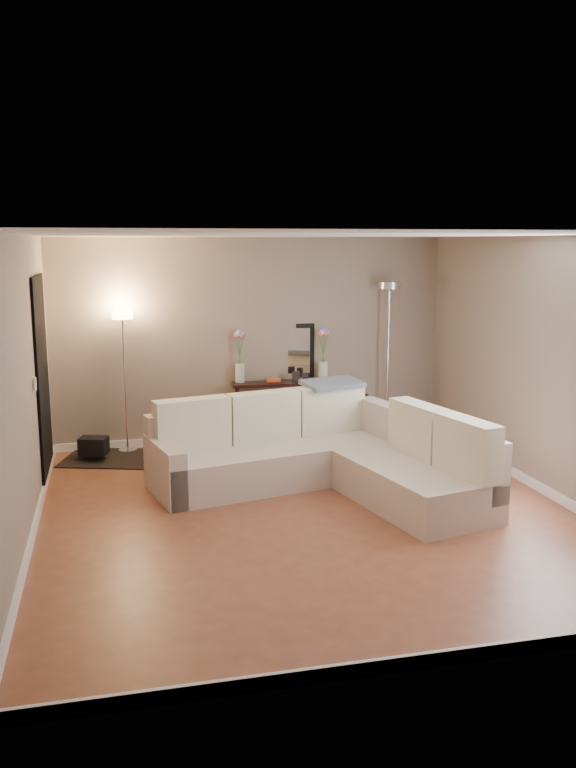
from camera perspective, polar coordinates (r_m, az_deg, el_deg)
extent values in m
cube|color=#955136|center=(7.24, 1.49, -9.78)|extent=(5.00, 5.50, 0.01)
cube|color=white|center=(6.78, 1.60, 11.34)|extent=(5.00, 5.50, 0.01)
cube|color=gray|center=(9.56, -2.74, 3.30)|extent=(5.00, 0.02, 2.60)
cube|color=gray|center=(4.36, 11.00, -5.88)|extent=(5.00, 0.02, 2.60)
cube|color=gray|center=(6.71, -19.64, -0.48)|extent=(0.02, 5.50, 2.60)
cube|color=gray|center=(7.92, 19.39, 1.16)|extent=(0.02, 5.50, 2.60)
cube|color=white|center=(9.77, -2.64, -4.00)|extent=(5.00, 0.03, 0.10)
cube|color=white|center=(4.88, 10.32, -20.02)|extent=(5.00, 0.03, 0.10)
cube|color=white|center=(7.04, -18.79, -10.50)|extent=(0.03, 5.50, 0.10)
cube|color=white|center=(8.19, 18.70, -7.50)|extent=(0.03, 5.50, 0.10)
cube|color=black|center=(8.41, -18.17, 0.38)|extent=(0.02, 1.20, 2.20)
cube|color=white|center=(7.56, -18.71, 0.00)|extent=(0.02, 0.08, 0.12)
cube|color=beige|center=(8.07, -0.79, -6.03)|extent=(2.79, 1.47, 0.41)
cube|color=beige|center=(8.31, -1.85, -3.50)|extent=(2.64, 0.78, 0.57)
cube|color=beige|center=(7.63, -9.36, -6.54)|extent=(0.38, 0.94, 0.57)
cube|color=beige|center=(7.44, 9.60, -7.65)|extent=(1.25, 1.80, 0.41)
cube|color=beige|center=(7.92, 9.85, -4.37)|extent=(0.75, 2.54, 0.57)
cube|color=#F3ECC6|center=(7.86, -7.32, -3.03)|extent=(0.83, 0.39, 0.53)
cube|color=#F3ECC6|center=(8.15, -1.86, -2.45)|extent=(0.83, 0.39, 0.53)
cube|color=#F3ECC6|center=(8.51, 3.18, -1.90)|extent=(0.83, 0.39, 0.53)
cube|color=#F3ECC6|center=(7.69, 9.87, -3.41)|extent=(0.38, 0.77, 0.53)
cube|color=#F3ECC6|center=(7.10, 13.49, -4.73)|extent=(0.38, 0.77, 0.53)
cube|color=slate|center=(8.49, 3.42, 0.04)|extent=(0.75, 0.56, 0.09)
cube|color=black|center=(9.57, -0.47, 0.08)|extent=(1.29, 0.43, 0.04)
cube|color=black|center=(9.44, -3.87, -2.52)|extent=(0.05, 0.05, 0.75)
cube|color=black|center=(9.71, -4.03, -2.15)|extent=(0.05, 0.05, 0.75)
cube|color=black|center=(9.63, 3.12, -2.25)|extent=(0.05, 0.05, 0.75)
cube|color=black|center=(9.89, 2.77, -1.90)|extent=(0.05, 0.05, 0.75)
cube|color=black|center=(9.70, -0.47, -3.34)|extent=(1.21, 0.39, 0.03)
cube|color=#BF3333|center=(9.60, -3.57, -2.83)|extent=(0.04, 0.16, 0.19)
cube|color=#3359A5|center=(9.61, -3.33, -2.77)|extent=(0.05, 0.16, 0.21)
cube|color=gold|center=(9.61, -3.05, -2.70)|extent=(0.05, 0.16, 0.23)
cube|color=#3F7F4C|center=(9.62, -2.75, -2.80)|extent=(0.06, 0.16, 0.19)
cube|color=#994C99|center=(9.62, -2.47, -2.74)|extent=(0.04, 0.16, 0.21)
cube|color=orange|center=(9.62, -2.24, -2.67)|extent=(0.05, 0.16, 0.23)
cube|color=#262626|center=(9.64, -1.96, -2.77)|extent=(0.05, 0.16, 0.19)
cube|color=#4C99B2|center=(9.64, -1.66, -2.71)|extent=(0.06, 0.16, 0.21)
cube|color=#B2A58C|center=(9.64, -1.39, -2.64)|extent=(0.04, 0.16, 0.23)
cube|color=brown|center=(9.65, -1.15, -2.74)|extent=(0.05, 0.16, 0.19)
cube|color=navy|center=(9.66, -0.88, -2.68)|extent=(0.05, 0.16, 0.21)
cube|color=gold|center=(9.66, -0.57, -2.61)|extent=(0.06, 0.16, 0.23)
cube|color=black|center=(9.67, -0.63, 2.53)|extent=(0.90, 0.10, 0.71)
cube|color=white|center=(9.65, -0.61, 2.51)|extent=(0.78, 0.06, 0.59)
cube|color=#CE4C24|center=(9.52, -1.14, 0.30)|extent=(0.18, 0.13, 0.04)
cube|color=black|center=(9.54, 0.62, 0.60)|extent=(0.10, 0.03, 0.13)
cube|color=black|center=(9.56, 1.32, 0.56)|extent=(0.08, 0.02, 0.11)
cylinder|color=silver|center=(9.48, -3.69, 0.84)|extent=(0.13, 0.13, 0.24)
cylinder|color=#38722D|center=(9.43, -3.82, 2.48)|extent=(0.10, 0.01, 0.40)
sphere|color=#E5598C|center=(9.40, -3.96, 3.72)|extent=(0.07, 0.07, 0.07)
cylinder|color=#38722D|center=(9.43, -3.77, 2.54)|extent=(0.05, 0.01, 0.43)
sphere|color=white|center=(9.40, -3.85, 3.84)|extent=(0.07, 0.07, 0.07)
cylinder|color=#38722D|center=(9.43, -3.71, 2.60)|extent=(0.01, 0.01, 0.45)
sphere|color=#598CE5|center=(9.40, -3.73, 3.96)|extent=(0.07, 0.07, 0.07)
cylinder|color=#38722D|center=(9.44, -3.66, 2.48)|extent=(0.05, 0.01, 0.41)
sphere|color=#E58C4C|center=(9.41, -3.61, 3.73)|extent=(0.07, 0.07, 0.07)
cylinder|color=#38722D|center=(9.43, -3.61, 2.54)|extent=(0.10, 0.01, 0.42)
sphere|color=#D866B2|center=(9.41, -3.50, 3.85)|extent=(0.07, 0.07, 0.07)
cylinder|color=silver|center=(9.65, 2.69, 1.02)|extent=(0.13, 0.13, 0.24)
cylinder|color=#38722D|center=(9.60, 2.61, 2.64)|extent=(0.10, 0.01, 0.40)
sphere|color=#E5598C|center=(9.57, 2.50, 3.86)|extent=(0.07, 0.07, 0.07)
cylinder|color=#38722D|center=(9.60, 2.66, 2.70)|extent=(0.05, 0.01, 0.43)
sphere|color=white|center=(9.57, 2.61, 3.97)|extent=(0.07, 0.07, 0.07)
cylinder|color=#38722D|center=(9.60, 2.71, 2.76)|extent=(0.01, 0.01, 0.45)
sphere|color=#598CE5|center=(9.57, 2.72, 4.09)|extent=(0.07, 0.07, 0.07)
cylinder|color=#38722D|center=(9.61, 2.76, 2.64)|extent=(0.05, 0.01, 0.41)
sphere|color=#E58C4C|center=(9.58, 2.83, 3.86)|extent=(0.07, 0.07, 0.07)
cylinder|color=#38722D|center=(9.61, 2.81, 2.70)|extent=(0.10, 0.01, 0.42)
sphere|color=#D866B2|center=(9.58, 2.94, 3.98)|extent=(0.07, 0.07, 0.07)
cylinder|color=silver|center=(9.46, -12.10, -4.96)|extent=(0.28, 0.28, 0.03)
cylinder|color=silver|center=(9.27, -12.30, -0.11)|extent=(0.03, 0.03, 1.63)
cylinder|color=#FFBF72|center=(9.16, -12.51, 5.11)|extent=(0.30, 0.30, 0.07)
cylinder|color=silver|center=(10.06, 7.46, -3.86)|extent=(0.28, 0.28, 0.03)
cylinder|color=silver|center=(9.86, 7.60, 1.61)|extent=(0.03, 0.03, 1.94)
cylinder|color=silver|center=(9.75, 7.75, 7.47)|extent=(0.31, 0.31, 0.09)
cube|color=black|center=(9.18, -13.22, -5.52)|extent=(1.32, 1.13, 0.01)
cube|color=black|center=(9.12, -14.59, -4.58)|extent=(0.37, 0.31, 0.20)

